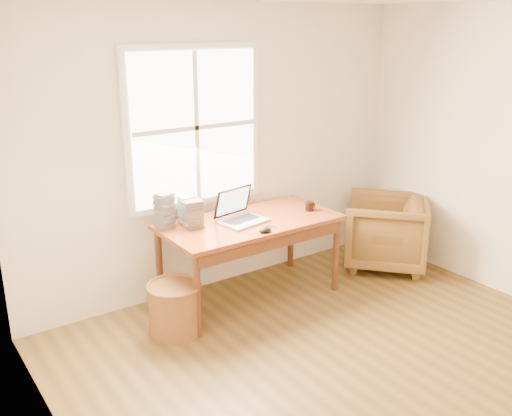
% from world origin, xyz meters
% --- Properties ---
extents(room_shell, '(4.04, 4.54, 2.64)m').
position_xyz_m(room_shell, '(-0.02, 0.16, 1.32)').
color(room_shell, brown).
rests_on(room_shell, ground).
extents(desk, '(1.60, 0.80, 0.04)m').
position_xyz_m(desk, '(0.00, 1.80, 0.73)').
color(desk, brown).
rests_on(desk, room_shell).
extents(armchair, '(1.12, 1.13, 0.74)m').
position_xyz_m(armchair, '(1.55, 1.60, 0.37)').
color(armchair, brown).
rests_on(armchair, room_shell).
extents(wicker_stool, '(0.51, 0.51, 0.42)m').
position_xyz_m(wicker_stool, '(-0.86, 1.62, 0.21)').
color(wicker_stool, brown).
rests_on(wicker_stool, room_shell).
extents(laptop, '(0.51, 0.53, 0.33)m').
position_xyz_m(laptop, '(-0.08, 1.77, 0.91)').
color(laptop, '#AEB0B6').
rests_on(laptop, desk).
extents(mouse, '(0.12, 0.08, 0.04)m').
position_xyz_m(mouse, '(-0.07, 1.47, 0.77)').
color(mouse, black).
rests_on(mouse, desk).
extents(coffee_mug, '(0.09, 0.09, 0.09)m').
position_xyz_m(coffee_mug, '(0.61, 1.70, 0.79)').
color(coffee_mug, black).
rests_on(coffee_mug, desk).
extents(cd_stack_a, '(0.15, 0.13, 0.25)m').
position_xyz_m(cd_stack_a, '(-0.50, 2.04, 0.88)').
color(cd_stack_a, '#AAADB6').
rests_on(cd_stack_a, desk).
extents(cd_stack_b, '(0.17, 0.15, 0.24)m').
position_xyz_m(cd_stack_b, '(-0.50, 1.93, 0.87)').
color(cd_stack_b, '#2B2A2F').
rests_on(cd_stack_b, desk).
extents(cd_stack_c, '(0.16, 0.15, 0.31)m').
position_xyz_m(cd_stack_c, '(-0.71, 2.04, 0.90)').
color(cd_stack_c, '#92939F').
rests_on(cd_stack_c, desk).
extents(cd_stack_d, '(0.17, 0.16, 0.17)m').
position_xyz_m(cd_stack_d, '(-0.42, 2.13, 0.84)').
color(cd_stack_d, silver).
rests_on(cd_stack_d, desk).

